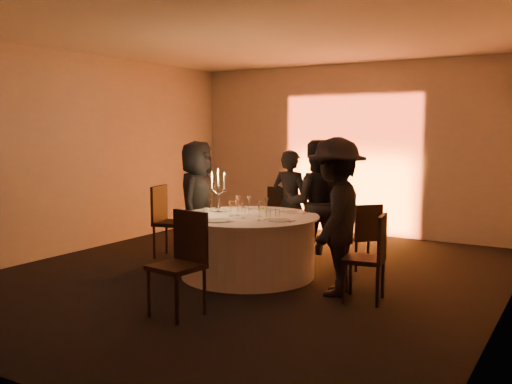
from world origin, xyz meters
The scene contains 35 objects.
floor centered at (0.00, 0.00, 0.00)m, with size 7.00×7.00×0.00m, color black.
ceiling centered at (0.00, 0.00, 3.00)m, with size 7.00×7.00×0.00m, color silver.
wall_back centered at (0.00, 3.50, 1.50)m, with size 7.00×7.00×0.00m, color #B1ACA5.
wall_left centered at (-3.00, 0.00, 1.50)m, with size 7.00×7.00×0.00m, color #B1ACA5.
wall_right centered at (3.00, 0.00, 1.50)m, with size 7.00×7.00×0.00m, color #B1ACA5.
uplighter_fixture centered at (0.00, 3.20, 0.05)m, with size 0.25×0.12×0.10m, color black.
banquet_table centered at (0.00, 0.00, 0.38)m, with size 1.80×1.80×0.77m.
chair_left centered at (-1.58, 0.32, 0.59)m, with size 0.54×0.54×1.04m.
chair_back_left centered at (-0.33, 1.58, 0.55)m, with size 0.50×0.50×0.98m.
chair_back_right centered at (1.17, 1.05, 0.49)m, with size 0.55×0.55×0.88m.
chair_right centered at (1.72, -0.27, 0.53)m, with size 0.48×0.48×0.95m.
chair_front centered at (0.23, -1.62, 0.59)m, with size 0.51×0.51×1.03m.
guest_left centered at (-1.04, 0.33, 0.84)m, with size 0.83×0.54×1.69m, color black.
guest_back_left centered at (-0.03, 1.23, 0.78)m, with size 0.57×0.37×1.56m, color black.
guest_back_right centered at (0.51, 0.90, 0.86)m, with size 0.83×0.65×1.71m, color black.
guest_right centered at (1.27, -0.19, 0.88)m, with size 1.14×0.66×1.77m, color black.
plate_left centered at (-0.57, 0.14, 0.78)m, with size 0.36×0.29×0.01m.
plate_back_left centered at (-0.11, 0.54, 0.79)m, with size 0.36×0.29×0.08m.
plate_back_right centered at (0.38, 0.51, 0.78)m, with size 0.35×0.28×0.01m.
plate_right centered at (0.54, -0.17, 0.78)m, with size 0.36×0.27×0.01m.
plate_front centered at (-0.07, -0.56, 0.78)m, with size 0.36×0.29×0.01m.
coffee_cup centered at (-0.59, -0.08, 0.80)m, with size 0.11×0.11×0.07m.
candelabra centered at (-0.44, -0.01, 0.97)m, with size 0.24×0.12×0.58m.
wine_glass_a centered at (-0.11, -0.07, 0.91)m, with size 0.07×0.07×0.19m.
wine_glass_b centered at (-0.15, -0.16, 0.91)m, with size 0.07×0.07×0.19m.
wine_glass_c centered at (-0.24, 0.41, 0.91)m, with size 0.07×0.07×0.19m.
wine_glass_d centered at (0.17, -0.01, 0.91)m, with size 0.07×0.07×0.19m.
wine_glass_e centered at (0.06, -0.22, 0.91)m, with size 0.07×0.07×0.19m.
wine_glass_f centered at (-0.38, 0.37, 0.91)m, with size 0.07×0.07×0.19m.
wine_glass_g centered at (0.06, 0.36, 0.91)m, with size 0.07×0.07×0.19m.
wine_glass_h centered at (0.32, -0.26, 0.91)m, with size 0.07×0.07×0.19m.
tumbler_a centered at (-0.07, 0.09, 0.82)m, with size 0.07×0.07×0.09m, color white.
tumbler_b centered at (0.28, 0.02, 0.82)m, with size 0.07×0.07×0.09m, color white.
tumbler_c centered at (0.35, 0.14, 0.82)m, with size 0.07×0.07×0.09m, color white.
tumbler_d centered at (-0.27, 0.23, 0.82)m, with size 0.07×0.07×0.09m, color white.
Camera 1 is at (3.71, -6.05, 1.85)m, focal length 40.00 mm.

